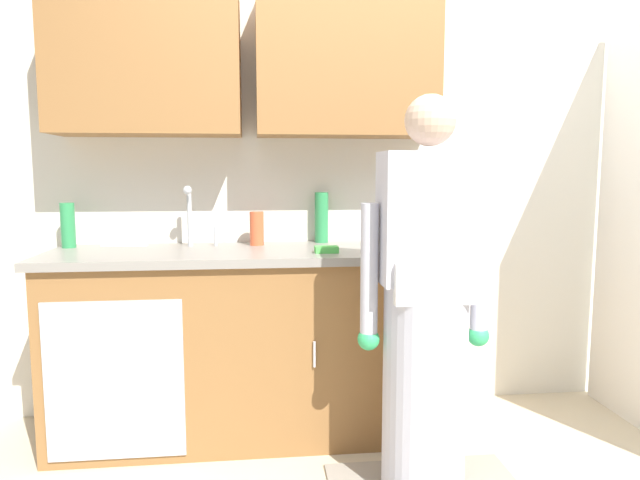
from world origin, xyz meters
name	(u,v)px	position (x,y,z in m)	size (l,w,h in m)	color
kitchen_wall_with_uppers	(326,143)	(-0.14, 0.99, 1.48)	(4.80, 0.44, 2.70)	silver
counter_cabinet	(251,346)	(-0.55, 0.70, 0.45)	(1.90, 0.62, 0.90)	brown
countertop	(251,253)	(-0.55, 0.70, 0.92)	(1.96, 0.66, 0.04)	gray
sink	(195,253)	(-0.82, 0.71, 0.93)	(0.50, 0.36, 0.35)	#B7BABF
person_at_sink	(426,329)	(0.15, 0.07, 0.69)	(0.55, 0.34, 1.62)	white
bottle_soap	(421,219)	(0.38, 0.91, 1.06)	(0.07, 0.07, 0.25)	#334CB2
bottle_water_tall	(322,217)	(-0.17, 0.94, 1.08)	(0.07, 0.07, 0.27)	#2D8C4C
bottle_water_short	(68,225)	(-1.46, 0.87, 1.05)	(0.07, 0.07, 0.23)	#2D8C4C
bottle_cleaner_spray	(257,229)	(-0.52, 0.86, 1.03)	(0.07, 0.07, 0.17)	#E05933
cup_by_sink	(406,239)	(0.21, 0.60, 0.99)	(0.08, 0.08, 0.11)	#33478C
knife_on_counter	(124,245)	(-1.20, 0.90, 0.94)	(0.24, 0.02, 0.01)	silver
sponge	(327,250)	(-0.19, 0.54, 0.96)	(0.11, 0.07, 0.03)	#4CBF4C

